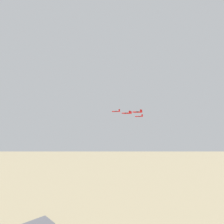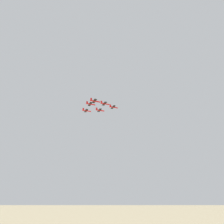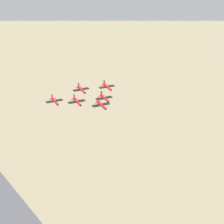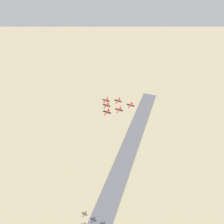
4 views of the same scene
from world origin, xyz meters
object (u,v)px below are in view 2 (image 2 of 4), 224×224
(jet_0, at_px, (113,107))
(jet_5, at_px, (95,101))
(jet_1, at_px, (100,110))
(jet_4, at_px, (90,104))
(jet_2, at_px, (105,104))
(jet_3, at_px, (86,111))

(jet_0, distance_m, jet_5, 28.29)
(jet_1, height_order, jet_4, jet_4)
(jet_1, xyz_separation_m, jet_2, (11.89, 7.64, 0.84))
(jet_2, relative_size, jet_3, 1.00)
(jet_0, bearing_deg, jet_3, -120.47)
(jet_2, height_order, jet_3, jet_2)
(jet_2, xyz_separation_m, jet_4, (0.55, -13.92, 0.50))
(jet_0, relative_size, jet_5, 1.00)
(jet_2, bearing_deg, jet_1, -180.00)
(jet_4, bearing_deg, jet_1, 120.47)
(jet_5, bearing_deg, jet_3, 180.00)
(jet_0, height_order, jet_1, jet_0)
(jet_2, relative_size, jet_5, 1.00)
(jet_1, bearing_deg, jet_0, 59.53)
(jet_0, relative_size, jet_1, 1.00)
(jet_1, height_order, jet_2, jet_2)
(jet_1, xyz_separation_m, jet_3, (0.55, -13.92, 0.37))
(jet_0, xyz_separation_m, jet_3, (1.09, -27.85, -2.26))
(jet_0, distance_m, jet_1, 14.18)
(jet_1, bearing_deg, jet_3, -120.47)
(jet_0, height_order, jet_5, jet_0)
(jet_4, bearing_deg, jet_5, -0.00)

